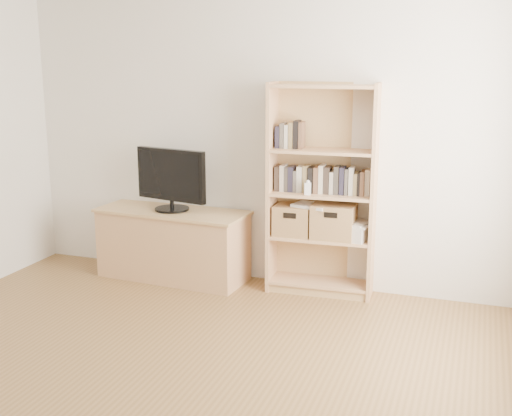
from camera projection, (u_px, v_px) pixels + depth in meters
The scene contains 11 objects.
back_wall at pixel (263, 136), 5.56m from camera, with size 4.50×0.02×2.60m, color silver.
tv_stand at pixel (173, 245), 5.81m from camera, with size 1.33×0.50×0.61m, color tan.
bookshelf at pixel (322, 191), 5.32m from camera, with size 0.89×0.32×1.77m, color tan.
television at pixel (171, 179), 5.67m from camera, with size 0.71×0.05×0.56m, color black.
books_row_mid at pixel (322, 179), 5.32m from camera, with size 0.84×0.16×0.22m, color #332922.
books_row_upper at pixel (300, 135), 5.29m from camera, with size 0.41×0.15×0.22m, color #332922.
baby_monitor at pixel (308, 189), 5.25m from camera, with size 0.05×0.03×0.10m, color white.
basket_left at pixel (293, 220), 5.44m from camera, with size 0.31×0.26×0.26m, color olive.
basket_right at pixel (334, 221), 5.35m from camera, with size 0.35×0.29×0.29m, color olive.
laptop at pixel (312, 205), 5.36m from camera, with size 0.30×0.21×0.02m, color white.
magazine_stack at pixel (357, 232), 5.31m from camera, with size 0.19×0.27×0.12m, color beige.
Camera 1 is at (1.80, -2.75, 1.97)m, focal length 45.00 mm.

